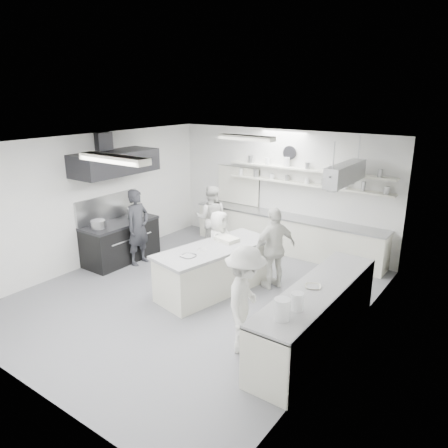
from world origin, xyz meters
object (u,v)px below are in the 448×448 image
Objects in this scene: prep_island at (215,270)px; cook_back at (211,218)px; right_counter at (316,317)px; cook_stove at (138,227)px; stove at (121,242)px; back_counter at (285,234)px.

cook_back reaches higher than prep_island.
right_counter is 1.36× the size of prep_island.
cook_back is at bearing -27.16° from cook_stove.
back_counter is (2.90, 2.80, 0.01)m from stove.
back_counter is at bearing 124.65° from right_counter.
right_counter is 4.67m from cook_back.
prep_island is at bearing -92.02° from back_counter.
right_counter is (2.35, -3.40, 0.01)m from back_counter.
right_counter is at bearing -55.35° from back_counter.
stove is at bearing 100.95° from cook_stove.
cook_back is (-1.61, -0.95, 0.37)m from back_counter.
cook_stove is at bearing -131.88° from back_counter.
back_counter is 2.81m from prep_island.
back_counter is 1.90m from cook_back.
back_counter is at bearing 43.99° from stove.
back_counter is at bearing 178.82° from cook_back.
stove is at bearing 23.29° from cook_back.
back_counter is 3.63m from cook_stove.
prep_island is 2.35m from cook_stove.
cook_stove is (-2.31, 0.13, 0.44)m from prep_island.
cook_back reaches higher than stove.
cook_stove is 1.91m from cook_back.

